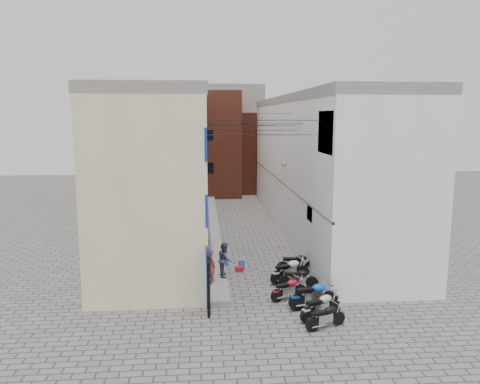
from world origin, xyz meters
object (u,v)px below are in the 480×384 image
object	(u,v)px
motorcycle_e	(298,277)
motorcycle_g	(297,262)
motorcycle_a	(326,316)
motorcycle_c	(314,294)
water_jug_near	(242,265)
motorcycle_d	(289,288)
person_b	(225,259)
red_crate	(239,269)
person_a	(211,265)
water_jug_far	(226,261)
motorcycle_f	(290,269)
motorcycle_b	(321,305)

from	to	relation	value
motorcycle_e	motorcycle_g	xyz separation A→B (m)	(0.34, 1.97, 0.06)
motorcycle_a	motorcycle_c	distance (m)	1.81
motorcycle_e	motorcycle_g	bearing A→B (deg)	175.87
motorcycle_g	water_jug_near	xyz separation A→B (m)	(-2.65, 0.87, -0.33)
motorcycle_d	person_b	xyz separation A→B (m)	(-2.58, 2.45, 0.55)
red_crate	person_a	bearing A→B (deg)	-124.86
motorcycle_c	water_jug_far	bearing A→B (deg)	-163.05
motorcycle_c	motorcycle_d	bearing A→B (deg)	-153.36
person_b	water_jug_far	distance (m)	2.45
motorcycle_f	motorcycle_g	world-z (taller)	motorcycle_f
motorcycle_e	red_crate	distance (m)	3.56
motorcycle_g	motorcycle_f	bearing A→B (deg)	-26.05
motorcycle_g	person_b	xyz separation A→B (m)	(-3.58, -0.72, 0.47)
motorcycle_d	water_jug_far	world-z (taller)	motorcycle_d
water_jug_near	motorcycle_e	bearing A→B (deg)	-50.84
motorcycle_c	motorcycle_d	xyz separation A→B (m)	(-0.83, 1.02, -0.12)
motorcycle_a	motorcycle_d	distance (m)	2.95
motorcycle_d	person_a	bearing A→B (deg)	-142.59
motorcycle_b	red_crate	size ratio (longest dim) A/B	5.03
motorcycle_c	motorcycle_f	distance (m)	3.14
motorcycle_d	motorcycle_f	bearing A→B (deg)	143.33
motorcycle_f	motorcycle_g	size ratio (longest dim) A/B	1.05
motorcycle_a	motorcycle_b	size ratio (longest dim) A/B	0.87
motorcycle_d	motorcycle_f	distance (m)	2.13
motorcycle_d	water_jug_far	size ratio (longest dim) A/B	3.63
motorcycle_e	motorcycle_a	bearing A→B (deg)	8.21
motorcycle_e	water_jug_far	world-z (taller)	motorcycle_e
motorcycle_b	motorcycle_g	bearing A→B (deg)	151.95
red_crate	motorcycle_g	bearing A→B (deg)	-12.01
motorcycle_f	water_jug_near	xyz separation A→B (m)	(-2.08, 1.95, -0.37)
motorcycle_e	person_b	world-z (taller)	person_b
red_crate	motorcycle_f	bearing A→B (deg)	-37.05
person_b	red_crate	size ratio (longest dim) A/B	4.15
motorcycle_f	red_crate	world-z (taller)	motorcycle_f
motorcycle_c	motorcycle_d	size ratio (longest dim) A/B	1.23
water_jug_near	water_jug_far	distance (m)	1.05
motorcycle_a	red_crate	distance (m)	7.10
motorcycle_b	water_jug_near	distance (m)	6.59
motorcycle_c	water_jug_near	xyz separation A→B (m)	(-2.49, 5.06, -0.38)
motorcycle_e	motorcycle_f	world-z (taller)	motorcycle_f
motorcycle_b	person_b	distance (m)	5.68
person_b	red_crate	bearing A→B (deg)	-31.25
person_a	motorcycle_g	bearing A→B (deg)	-96.26
person_b	person_a	bearing A→B (deg)	139.85
motorcycle_g	water_jug_near	size ratio (longest dim) A/B	4.08
motorcycle_e	red_crate	size ratio (longest dim) A/B	4.66
motorcycle_a	person_a	distance (m)	6.10
motorcycle_a	motorcycle_g	bearing A→B (deg)	157.26
person_b	water_jug_far	bearing A→B (deg)	-3.64
motorcycle_f	motorcycle_d	bearing A→B (deg)	-38.78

